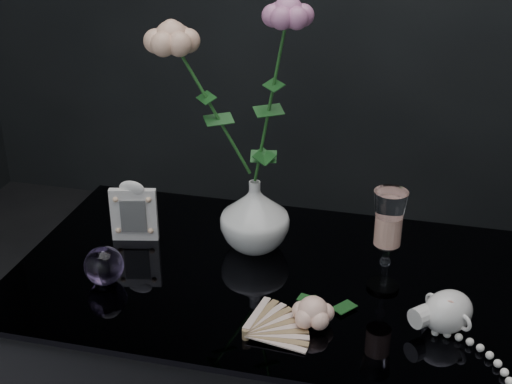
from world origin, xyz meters
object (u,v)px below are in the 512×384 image
(picture_frame, at_px, (134,210))
(paperweight, at_px, (104,266))
(vase, at_px, (255,215))
(loose_rose, at_px, (313,311))
(wine_glass, at_px, (387,241))
(pearl_jar, at_px, (448,310))

(picture_frame, height_order, paperweight, picture_frame)
(picture_frame, xyz_separation_m, paperweight, (0.01, -0.17, -0.03))
(vase, distance_m, loose_rose, 0.29)
(vase, bearing_deg, paperweight, -140.48)
(picture_frame, xyz_separation_m, loose_rose, (0.41, -0.21, -0.04))
(wine_glass, height_order, paperweight, wine_glass)
(wine_glass, xyz_separation_m, paperweight, (-0.51, -0.11, -0.06))
(loose_rose, bearing_deg, pearl_jar, -11.56)
(vase, relative_size, picture_frame, 1.10)
(wine_glass, distance_m, loose_rose, 0.19)
(paperweight, bearing_deg, pearl_jar, 0.75)
(loose_rose, bearing_deg, vase, 101.61)
(vase, xyz_separation_m, paperweight, (-0.24, -0.20, -0.04))
(wine_glass, height_order, loose_rose, wine_glass)
(wine_glass, height_order, picture_frame, wine_glass)
(picture_frame, bearing_deg, vase, -6.32)
(paperweight, bearing_deg, picture_frame, 93.18)
(vase, bearing_deg, pearl_jar, -26.40)
(vase, relative_size, pearl_jar, 0.56)
(wine_glass, height_order, pearl_jar, wine_glass)
(paperweight, distance_m, pearl_jar, 0.62)
(picture_frame, bearing_deg, wine_glass, -19.45)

